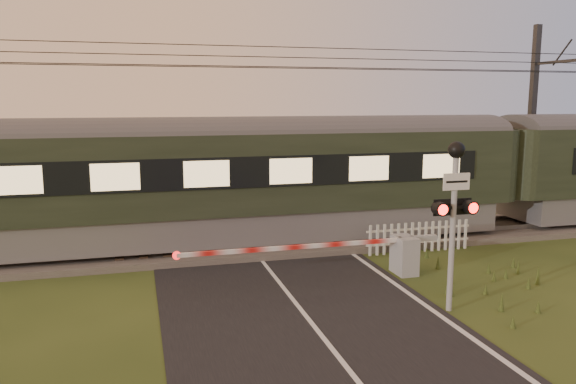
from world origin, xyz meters
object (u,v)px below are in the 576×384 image
object	(u,v)px
train	(498,170)
catenary_mast	(533,118)
boom_gate	(392,254)
crossing_signal	(454,196)
picket_fence	(419,237)

from	to	relation	value
train	catenary_mast	xyz separation A→B (m)	(3.04, 2.23, 1.69)
boom_gate	catenary_mast	xyz separation A→B (m)	(8.78, 5.93, 3.27)
boom_gate	train	bearing A→B (deg)	32.76
crossing_signal	boom_gate	bearing A→B (deg)	92.36
boom_gate	crossing_signal	world-z (taller)	crossing_signal
crossing_signal	catenary_mast	distance (m)	12.28
train	catenary_mast	size ratio (longest dim) A/B	5.40
crossing_signal	catenary_mast	size ratio (longest dim) A/B	0.50
boom_gate	catenary_mast	bearing A→B (deg)	34.02
boom_gate	picket_fence	size ratio (longest dim) A/B	2.04
crossing_signal	catenary_mast	bearing A→B (deg)	44.74
train	crossing_signal	size ratio (longest dim) A/B	10.84
boom_gate	catenary_mast	size ratio (longest dim) A/B	0.93
crossing_signal	picket_fence	world-z (taller)	crossing_signal
boom_gate	catenary_mast	distance (m)	11.09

